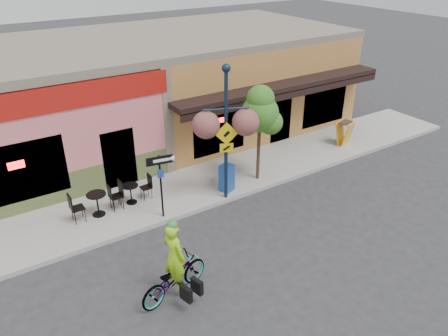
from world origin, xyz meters
The scene contains 14 objects.
ground centered at (0.00, 0.00, 0.00)m, with size 90.00×90.00×0.00m, color #2D2D30.
sidewalk centered at (0.00, 2.00, 0.07)m, with size 24.00×3.00×0.15m, color #9E9B93.
curb centered at (0.00, 0.55, 0.07)m, with size 24.00×0.12×0.15m, color #A8A59E.
building centered at (0.00, 7.50, 2.25)m, with size 18.20×8.20×4.50m, color #DC6D72, non-canonical shape.
bicycle centered at (-3.89, -2.46, 0.54)m, with size 0.71×2.05×1.07m, color maroon.
cyclist_rider centered at (-3.84, -2.46, 0.95)m, with size 0.69×0.45×1.89m, color #9BE317.
lamp_post centered at (-0.28, 0.65, 2.49)m, with size 1.49×0.60×4.68m, color #13243C, non-canonical shape.
one_way_sign centered at (-2.64, 0.75, 1.24)m, with size 0.84×0.18×2.18m, color black, non-canonical shape.
cafe_set_left centered at (-4.37, 1.97, 0.66)m, with size 1.69×0.85×1.02m, color black, non-canonical shape.
cafe_set_right centered at (-3.18, 2.09, 0.59)m, with size 1.47×0.74×0.88m, color black, non-canonical shape.
newspaper_box_blue centered at (-0.01, 1.02, 0.65)m, with size 0.45×0.40×1.00m, color #194799, non-canonical shape.
newspaper_box_grey centered at (0.15, 1.54, 0.58)m, with size 0.40×0.36×0.86m, color #A4A4A4, non-canonical shape.
street_tree centered at (1.46, 1.14, 1.97)m, with size 1.42×1.42×3.64m, color #3D7A26, non-canonical shape.
sandwich_board centered at (6.53, 1.40, 0.68)m, with size 0.64×0.47×1.06m, color gold, non-canonical shape.
Camera 1 is at (-7.45, -10.27, 8.05)m, focal length 35.00 mm.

